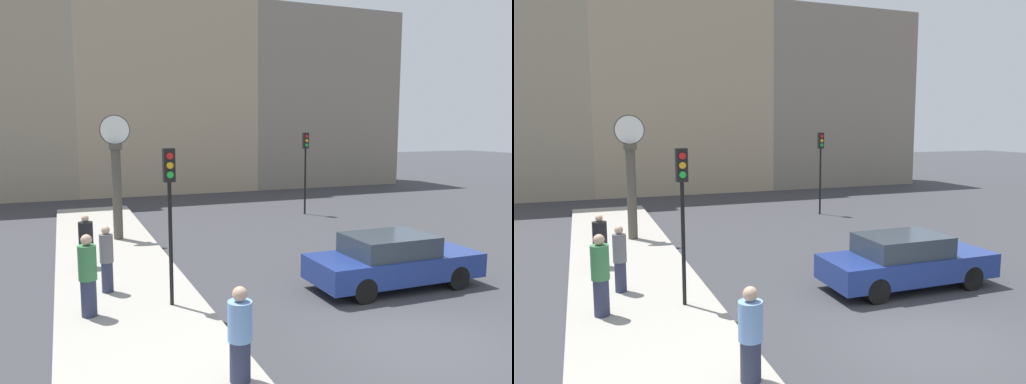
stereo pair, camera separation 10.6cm
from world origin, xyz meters
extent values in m
plane|color=#38383D|center=(0.00, 0.00, 0.00)|extent=(120.00, 120.00, 0.00)
cube|color=#A39E93|center=(-5.19, 8.32, 0.08)|extent=(3.36, 20.64, 0.16)
cube|color=tan|center=(-0.04, 25.38, 6.90)|extent=(11.19, 5.00, 13.81)
cube|color=gray|center=(11.11, 25.38, 6.15)|extent=(11.11, 5.00, 12.31)
cube|color=navy|center=(1.62, 3.02, 0.59)|extent=(4.65, 1.81, 0.64)
cube|color=#2D3842|center=(1.43, 3.02, 1.18)|extent=(2.23, 1.63, 0.53)
cylinder|color=black|center=(3.06, 3.82, 0.32)|extent=(0.64, 0.22, 0.64)
cylinder|color=black|center=(3.06, 2.23, 0.32)|extent=(0.64, 0.22, 0.64)
cylinder|color=black|center=(0.18, 3.82, 0.32)|extent=(0.64, 0.22, 0.64)
cylinder|color=black|center=(0.18, 2.23, 0.32)|extent=(0.64, 0.22, 0.64)
cylinder|color=black|center=(-4.30, 3.41, 1.60)|extent=(0.09, 0.09, 2.88)
cube|color=black|center=(-4.30, 3.41, 3.42)|extent=(0.26, 0.20, 0.76)
cylinder|color=red|center=(-4.30, 3.29, 3.63)|extent=(0.15, 0.04, 0.15)
cylinder|color=orange|center=(-4.30, 3.29, 3.42)|extent=(0.15, 0.04, 0.15)
cylinder|color=green|center=(-4.30, 3.29, 3.22)|extent=(0.15, 0.04, 0.15)
cylinder|color=black|center=(4.44, 13.83, 1.60)|extent=(0.09, 0.09, 3.21)
cube|color=black|center=(4.44, 13.83, 3.59)|extent=(0.26, 0.20, 0.76)
cylinder|color=red|center=(4.44, 13.71, 3.80)|extent=(0.15, 0.04, 0.15)
cylinder|color=orange|center=(4.44, 13.71, 3.59)|extent=(0.15, 0.04, 0.15)
cylinder|color=green|center=(4.44, 13.71, 3.38)|extent=(0.15, 0.04, 0.15)
cylinder|color=#4C473D|center=(-4.71, 10.89, 1.81)|extent=(0.34, 0.34, 3.29)
cube|color=#4C473D|center=(-4.71, 10.89, 3.55)|extent=(0.44, 0.44, 0.20)
cylinder|color=#4C473D|center=(-4.71, 10.89, 4.15)|extent=(1.08, 0.04, 1.08)
cylinder|color=white|center=(-4.71, 10.89, 4.15)|extent=(1.00, 0.06, 1.00)
cylinder|color=#2D334C|center=(-5.61, 4.90, 0.54)|extent=(0.28, 0.28, 0.76)
cylinder|color=slate|center=(-5.61, 4.90, 1.28)|extent=(0.33, 0.33, 0.71)
sphere|color=tan|center=(-5.61, 4.90, 1.74)|extent=(0.21, 0.21, 0.21)
cylinder|color=#2D334C|center=(-3.99, -0.48, 0.51)|extent=(0.34, 0.34, 0.70)
cylinder|color=#729ED8|center=(-3.99, -0.48, 1.19)|extent=(0.40, 0.40, 0.65)
sphere|color=tan|center=(-3.99, -0.48, 1.64)|extent=(0.25, 0.25, 0.25)
cylinder|color=#2D334C|center=(-6.13, 3.38, 0.57)|extent=(0.33, 0.33, 0.82)
cylinder|color=#387A47|center=(-6.13, 3.38, 1.36)|extent=(0.39, 0.39, 0.77)
sphere|color=tan|center=(-6.13, 3.38, 1.87)|extent=(0.24, 0.24, 0.24)
cylinder|color=#2D334C|center=(-5.98, 7.44, 0.51)|extent=(0.35, 0.35, 0.70)
cylinder|color=black|center=(-5.98, 7.44, 1.18)|extent=(0.41, 0.41, 0.65)
sphere|color=tan|center=(-5.98, 7.44, 1.62)|extent=(0.21, 0.21, 0.21)
camera|label=1|loc=(-6.55, -7.71, 4.31)|focal=35.00mm
camera|label=2|loc=(-6.45, -7.75, 4.31)|focal=35.00mm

